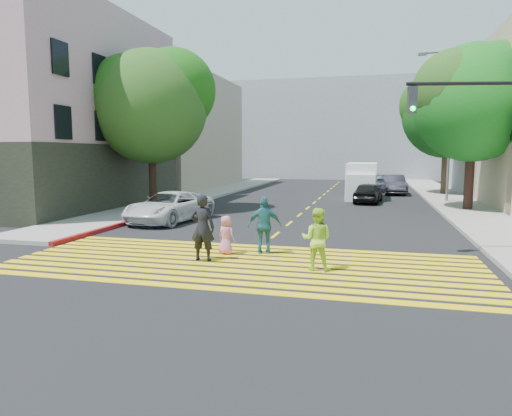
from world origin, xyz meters
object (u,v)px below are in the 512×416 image
at_px(tree_right_near, 475,97).
at_px(white_sedan, 170,207).
at_px(pedestrian_child, 226,235).
at_px(dark_car_near, 368,193).
at_px(silver_car, 372,181).
at_px(dark_car_parked, 393,184).
at_px(white_van, 362,182).
at_px(tree_left, 152,101).
at_px(pedestrian_woman, 317,239).
at_px(tree_right_far, 449,109).
at_px(traffic_signal, 496,138).
at_px(pedestrian_extra, 265,225).
at_px(pedestrian_man, 203,228).

relative_size(tree_right_near, white_sedan, 1.82).
distance_m(pedestrian_child, dark_car_near, 16.88).
relative_size(white_sedan, silver_car, 1.01).
relative_size(dark_car_parked, white_van, 0.86).
relative_size(dark_car_near, dark_car_parked, 0.86).
bearing_deg(white_sedan, tree_left, 134.19).
relative_size(tree_left, dark_car_near, 2.29).
xyz_separation_m(tree_left, pedestrian_woman, (10.25, -10.90, -5.10)).
relative_size(pedestrian_child, dark_car_parked, 0.27).
xyz_separation_m(tree_right_far, traffic_signal, (-1.81, -21.77, -2.80)).
bearing_deg(tree_right_far, tree_right_near, -91.00).
relative_size(dark_car_near, traffic_signal, 0.70).
xyz_separation_m(pedestrian_woman, pedestrian_extra, (-1.81, 1.60, 0.05)).
bearing_deg(tree_right_far, dark_car_near, -128.78).
bearing_deg(tree_right_far, white_van, -144.99).
relative_size(pedestrian_man, pedestrian_child, 1.62).
bearing_deg(white_van, tree_right_far, 35.62).
bearing_deg(pedestrian_extra, traffic_signal, 175.57).
bearing_deg(tree_right_far, pedestrian_extra, -110.33).
xyz_separation_m(tree_right_near, pedestrian_woman, (-6.51, -14.64, -5.26)).
relative_size(tree_right_near, traffic_signal, 1.64).
height_order(dark_car_near, white_van, white_van).
height_order(tree_left, pedestrian_man, tree_left).
bearing_deg(white_sedan, pedestrian_woman, -33.77).
relative_size(tree_right_far, pedestrian_woman, 5.58).
xyz_separation_m(pedestrian_child, pedestrian_extra, (1.15, 0.35, 0.29)).
bearing_deg(pedestrian_child, white_sedan, -31.88).
height_order(pedestrian_woman, pedestrian_extra, pedestrian_extra).
bearing_deg(white_sedan, silver_car, 76.80).
bearing_deg(dark_car_parked, tree_left, -139.18).
xyz_separation_m(tree_left, pedestrian_man, (6.89, -10.60, -4.97)).
distance_m(tree_right_near, pedestrian_extra, 16.32).
relative_size(tree_right_near, tree_right_far, 0.96).
distance_m(silver_car, traffic_signal, 26.29).
height_order(tree_right_far, pedestrian_child, tree_right_far).
relative_size(pedestrian_child, pedestrian_extra, 0.67).
relative_size(pedestrian_extra, dark_car_near, 0.47).
distance_m(dark_car_near, white_van, 2.77).
xyz_separation_m(white_sedan, dark_car_near, (8.73, 10.54, -0.03)).
height_order(tree_left, dark_car_parked, tree_left).
xyz_separation_m(pedestrian_man, dark_car_parked, (6.32, 24.37, -0.24)).
bearing_deg(pedestrian_woman, white_sedan, -40.85).
distance_m(tree_right_near, pedestrian_man, 18.15).
bearing_deg(pedestrian_child, silver_car, -79.21).
height_order(tree_left, traffic_signal, tree_left).
relative_size(tree_left, pedestrian_child, 7.29).
relative_size(tree_right_near, dark_car_parked, 2.01).
bearing_deg(silver_car, pedestrian_woman, 83.03).
bearing_deg(pedestrian_child, pedestrian_extra, -143.33).
height_order(pedestrian_extra, white_van, white_van).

